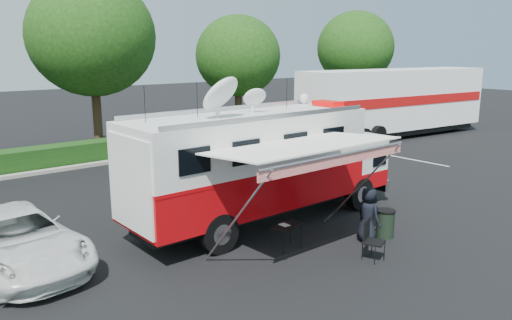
% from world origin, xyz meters
% --- Properties ---
extents(ground_plane, '(120.00, 120.00, 0.00)m').
position_xyz_m(ground_plane, '(0.00, 0.00, 0.00)').
color(ground_plane, black).
rests_on(ground_plane, ground).
extents(back_border, '(60.00, 6.14, 8.87)m').
position_xyz_m(back_border, '(1.14, 12.90, 5.00)').
color(back_border, '#9E998E').
rests_on(back_border, ground_plane).
extents(stall_lines, '(24.12, 5.50, 0.01)m').
position_xyz_m(stall_lines, '(-0.50, 3.00, 0.00)').
color(stall_lines, silver).
rests_on(stall_lines, ground_plane).
extents(command_truck, '(9.22, 2.54, 4.43)m').
position_xyz_m(command_truck, '(-0.08, -0.00, 1.90)').
color(command_truck, black).
rests_on(command_truck, ground_plane).
extents(awning, '(5.03, 2.60, 3.04)m').
position_xyz_m(awning, '(-0.91, -2.63, 2.85)').
color(awning, white).
rests_on(awning, ground_plane).
extents(white_suv, '(2.80, 5.33, 1.43)m').
position_xyz_m(white_suv, '(-7.00, 1.38, 0.00)').
color(white_suv, silver).
rests_on(white_suv, ground_plane).
extents(person, '(0.58, 0.82, 1.58)m').
position_xyz_m(person, '(1.09, -3.11, 0.00)').
color(person, black).
rests_on(person, ground_plane).
extents(folding_table, '(0.97, 0.85, 0.69)m').
position_xyz_m(folding_table, '(-1.05, -2.06, 0.64)').
color(folding_table, black).
rests_on(folding_table, ground_plane).
extents(folding_chair, '(0.65, 0.68, 1.04)m').
position_xyz_m(folding_chair, '(0.15, -3.91, 0.62)').
color(folding_chair, black).
rests_on(folding_chair, ground_plane).
extents(trash_bin, '(0.54, 0.54, 0.82)m').
position_xyz_m(trash_bin, '(1.76, -3.23, 0.41)').
color(trash_bin, black).
rests_on(trash_bin, ground_plane).
extents(semi_trailer, '(13.68, 4.41, 4.14)m').
position_xyz_m(semi_trailer, '(16.45, 6.87, 2.19)').
color(semi_trailer, white).
rests_on(semi_trailer, ground_plane).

